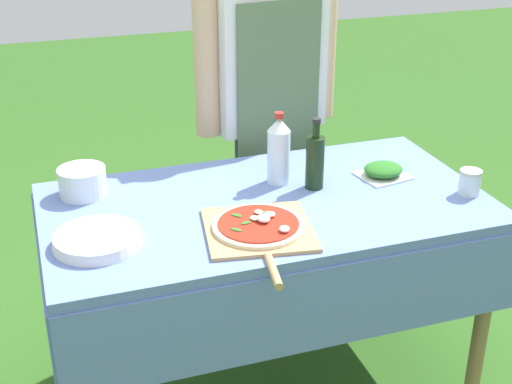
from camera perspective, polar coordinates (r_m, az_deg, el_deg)
The scene contains 9 objects.
prep_table at distance 2.39m, azimuth 0.83°, elevation -2.96°, with size 1.47×0.79×0.78m.
person_cook at distance 2.88m, azimuth 0.92°, elevation 8.11°, with size 0.61×0.25×1.63m.
pizza_on_peel at distance 2.14m, azimuth 0.25°, elevation -2.93°, with size 0.37×0.50×0.06m.
oil_bottle at distance 2.41m, azimuth 4.74°, elevation 2.50°, with size 0.06×0.06×0.25m.
water_bottle at distance 2.43m, azimuth 1.83°, elevation 3.37°, with size 0.08×0.08×0.25m.
herb_container at distance 2.55m, azimuth 10.14°, elevation 1.71°, with size 0.19×0.18×0.05m.
mixing_tub at distance 2.44m, azimuth -13.72°, elevation 0.81°, with size 0.16×0.16×0.10m, color silver.
plate_stack at distance 2.13m, azimuth -12.57°, elevation -3.73°, with size 0.26×0.26×0.03m.
sauce_jar at distance 2.48m, azimuth 16.72°, elevation 0.64°, with size 0.07×0.07×0.09m.
Camera 1 is at (-0.70, -1.98, 1.81)m, focal length 50.00 mm.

